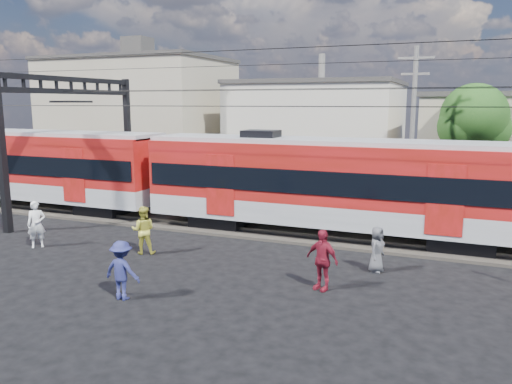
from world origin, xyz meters
TOP-DOWN VIEW (x-y plane):
  - ground at (0.00, 0.00)m, footprint 120.00×120.00m
  - track_bed at (0.00, 8.00)m, footprint 70.00×3.40m
  - rail_near at (0.00, 7.25)m, footprint 70.00×0.12m
  - rail_far at (0.00, 8.75)m, footprint 70.00×0.12m
  - commuter_train at (3.66, 8.00)m, footprint 50.30×3.08m
  - catenary at (-8.65, 8.00)m, footprint 70.00×9.30m
  - building_west at (-17.00, 24.00)m, footprint 14.28×10.20m
  - building_midwest at (-2.00, 27.00)m, footprint 12.24×12.24m
  - utility_pole_mid at (6.00, 15.00)m, footprint 1.80×0.24m
  - tree_near at (9.19, 18.09)m, footprint 3.82×3.64m
  - pedestrian_a at (-7.03, 2.23)m, footprint 0.80×0.79m
  - pedestrian_b at (-2.62, 3.08)m, footprint 1.09×0.99m
  - pedestrian_c at (-0.61, -0.93)m, footprint 1.14×0.66m
  - pedestrian_d at (4.58, 1.96)m, footprint 1.21×0.83m
  - pedestrian_e at (5.90, 4.25)m, footprint 0.68×0.87m

SIDE VIEW (x-z plane):
  - ground at x=0.00m, z-range 0.00..0.00m
  - track_bed at x=0.00m, z-range 0.00..0.12m
  - rail_near at x=0.00m, z-range 0.12..0.24m
  - rail_far at x=0.00m, z-range 0.12..0.24m
  - pedestrian_e at x=5.90m, z-range 0.00..1.56m
  - pedestrian_c at x=-0.61m, z-range 0.00..1.75m
  - pedestrian_b at x=-2.62m, z-range 0.00..1.83m
  - pedestrian_a at x=-7.03m, z-range 0.00..1.86m
  - pedestrian_d at x=4.58m, z-range 0.00..1.90m
  - commuter_train at x=3.66m, z-range 0.31..4.49m
  - building_midwest at x=-2.00m, z-range 0.01..7.31m
  - utility_pole_mid at x=6.00m, z-range 0.28..8.78m
  - building_west at x=-17.00m, z-range 0.01..9.31m
  - tree_near at x=9.19m, z-range 1.30..8.02m
  - catenary at x=-8.65m, z-range 1.38..8.89m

